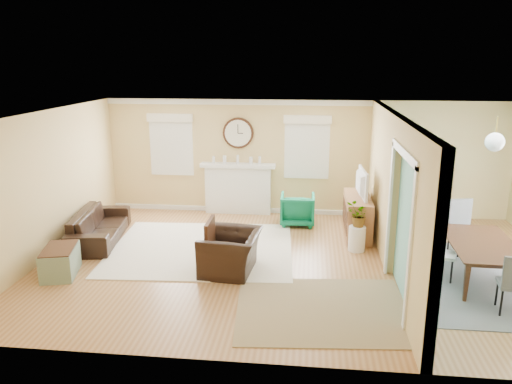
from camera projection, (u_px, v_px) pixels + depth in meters
The scene contains 25 objects.
floor at pixel (300, 264), 8.69m from camera, with size 9.00×9.00×0.00m, color #9A6134.
wall_back at pixel (304, 158), 11.24m from camera, with size 9.00×0.02×2.60m, color #DFB773.
wall_front at pixel (295, 262), 5.48m from camera, with size 9.00×0.02×2.60m, color #DFB773.
wall_left at pixel (47, 185), 8.84m from camera, with size 0.02×6.00×2.60m, color #DFB773.
ceiling at pixel (303, 114), 8.02m from camera, with size 9.00×6.00×0.02m, color white.
partition at pixel (391, 187), 8.45m from camera, with size 0.17×6.00×2.60m.
fireplace at pixel (238, 188), 11.46m from camera, with size 1.70×0.30×1.17m.
wall_clock at pixel (238, 133), 11.22m from camera, with size 0.70×0.07×0.70m.
window_left at pixel (171, 140), 11.43m from camera, with size 1.05×0.13×1.42m.
window_right at pixel (307, 143), 11.10m from camera, with size 1.05×0.13×1.42m.
pendant at pixel (495, 142), 7.81m from camera, with size 0.30×0.30×0.55m.
rug_cream at pixel (202, 248), 9.39m from camera, with size 3.36×2.91×0.02m, color #F2E9CD.
rug_jute at pixel (323, 309), 7.11m from camera, with size 2.46×2.01×0.01m, color #97855A.
rug_grey at pixel (480, 279), 8.07m from camera, with size 2.64×3.30×0.01m, color slate.
sofa at pixel (99, 226), 9.77m from camera, with size 2.04×0.80×0.60m, color black.
eames_chair at pixel (231, 252), 8.31m from camera, with size 1.05×0.92×0.68m, color black.
green_chair at pixel (297, 209), 10.72m from camera, with size 0.72×0.74×0.67m, color #0C6146.
trunk at pixel (60, 261), 8.21m from camera, with size 0.68×0.91×0.47m.
credenza at pixel (357, 216), 10.07m from camera, with size 0.49×1.45×0.80m.
tv at pixel (358, 183), 9.89m from camera, with size 0.97×0.13×0.56m, color black.
garden_stool at pixel (357, 239), 9.26m from camera, with size 0.32×0.32×0.47m, color white.
potted_plant at pixel (358, 215), 9.14m from camera, with size 0.41×0.35×0.45m, color #337F33.
dining_table at pixel (482, 261), 7.99m from camera, with size 1.83×1.02×0.64m, color #402414.
dining_chair_n at pixel (465, 223), 9.03m from camera, with size 0.53×0.53×0.99m.
dining_chair_w at pixel (443, 249), 7.99m from camera, with size 0.48×0.48×0.88m.
Camera 1 is at (0.13, -8.11, 3.45)m, focal length 35.00 mm.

